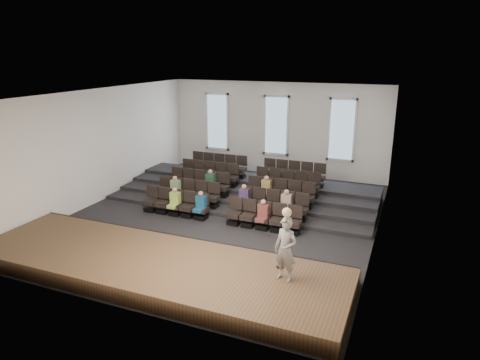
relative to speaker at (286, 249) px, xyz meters
name	(u,v)px	position (x,y,z in m)	size (l,w,h in m)	color
ground	(223,217)	(-4.02, 4.77, -1.41)	(14.00, 14.00, 0.00)	black
ceiling	(222,93)	(-4.02, 4.77, 3.60)	(12.00, 14.00, 0.02)	white
wall_back	(276,129)	(-4.02, 11.79, 1.09)	(12.00, 0.04, 5.00)	white
wall_front	(107,220)	(-4.02, -2.25, 1.09)	(12.00, 0.04, 5.00)	white
wall_left	(100,145)	(-10.04, 4.77, 1.09)	(0.04, 14.00, 5.00)	white
wall_right	(382,173)	(2.00, 4.77, 1.09)	(0.04, 14.00, 5.00)	white
stage	(154,266)	(-4.02, -0.33, -1.16)	(11.80, 3.60, 0.50)	#4D3721
stage_lip	(183,243)	(-4.02, 1.44, -1.16)	(11.80, 0.06, 0.52)	black
risers	(251,190)	(-4.02, 7.94, -1.21)	(11.80, 4.80, 0.60)	black
seating_rows	(238,190)	(-4.02, 6.31, -0.73)	(6.80, 4.70, 1.67)	black
windows	(276,126)	(-4.02, 11.72, 1.29)	(8.44, 0.10, 3.24)	white
audience	(226,196)	(-4.02, 5.09, -0.60)	(5.45, 2.64, 1.10)	#A3CA51
speaker	(286,249)	(0.00, 0.00, 0.00)	(0.66, 0.44, 1.82)	slate
mic_stand	(280,255)	(-0.32, 0.61, -0.50)	(0.23, 0.23, 1.38)	black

